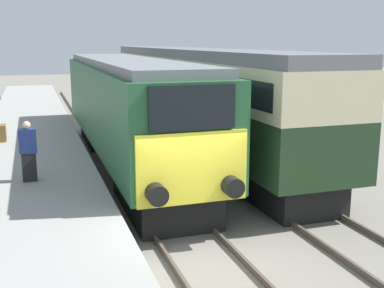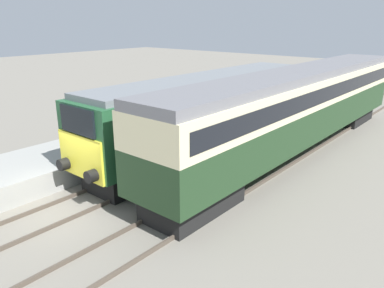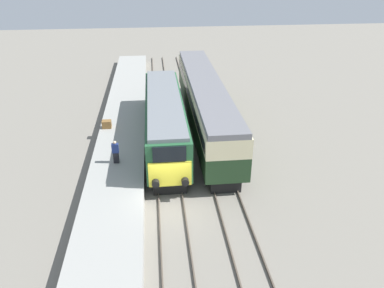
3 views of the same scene
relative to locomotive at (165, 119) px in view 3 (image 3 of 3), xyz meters
name	(u,v)px [view 3 (image 3 of 3)]	position (x,y,z in m)	size (l,w,h in m)	color
ground_plane	(172,207)	(0.00, -7.94, -2.16)	(120.00, 120.00, 0.00)	slate
platform_left	(122,142)	(-3.30, 0.06, -1.71)	(3.50, 50.00, 0.90)	gray
rails_near_track	(167,163)	(0.00, -2.94, -2.09)	(1.51, 60.00, 0.14)	#4C4238
rails_far_track	(216,161)	(3.40, -2.94, -2.09)	(1.50, 60.00, 0.14)	#4C4238
locomotive	(165,119)	(0.00, 0.00, 0.00)	(2.70, 14.83, 3.85)	black
passenger_carriage	(205,99)	(3.40, 2.88, 0.36)	(2.75, 20.34, 4.15)	black
person_on_platform	(116,152)	(-3.34, -3.92, -0.49)	(0.44, 0.26, 1.57)	black
luggage_crate	(107,124)	(-4.49, 1.73, -0.96)	(0.70, 0.56, 0.60)	brown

